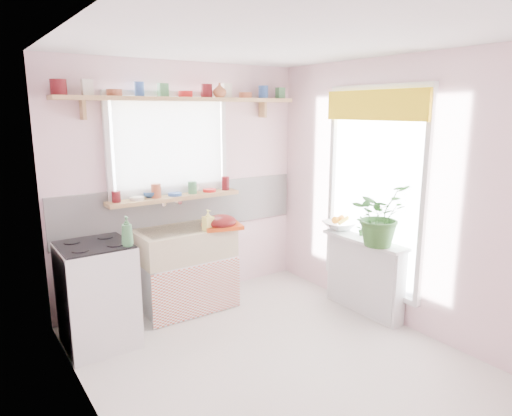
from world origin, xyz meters
TOP-DOWN VIEW (x-y plane):
  - room at (0.66, 0.86)m, footprint 3.20×3.20m
  - sink_unit at (-0.15, 1.29)m, footprint 0.95×0.65m
  - cooker at (-1.10, 1.05)m, footprint 0.58×0.58m
  - radiator_ledge at (1.30, 0.20)m, footprint 0.22×0.95m
  - windowsill at (-0.15, 1.48)m, footprint 1.40×0.22m
  - pine_shelf at (0.00, 1.47)m, footprint 2.52×0.24m
  - shelf_crockery at (-0.00, 1.47)m, footprint 2.47×0.11m
  - sill_crockery at (-0.17, 1.48)m, footprint 1.35×0.11m
  - dish_tray at (0.18, 1.10)m, footprint 0.43×0.37m
  - colander at (0.17, 1.10)m, footprint 0.39×0.39m
  - jade_plant at (1.21, -0.02)m, footprint 0.59×0.53m
  - fruit_bowl at (1.33, 0.60)m, footprint 0.37×0.37m
  - herb_pot at (1.33, 0.30)m, footprint 0.12×0.10m
  - soap_bottle_sink at (0.02, 1.10)m, footprint 0.10×0.10m
  - sill_cup at (0.09, 1.54)m, footprint 0.16×0.16m
  - sill_bowl at (-0.37, 1.54)m, footprint 0.22×0.22m
  - shelf_vase at (0.36, 1.41)m, footprint 0.15×0.15m
  - cooker_bottle at (-0.88, 0.83)m, footprint 0.10×0.10m
  - fruit at (1.34, 0.61)m, footprint 0.20×0.14m

SIDE VIEW (x-z plane):
  - radiator_ledge at x=1.30m, z-range 0.01..0.78m
  - sink_unit at x=-0.15m, z-range -0.13..0.99m
  - cooker at x=-1.10m, z-range 0.00..0.92m
  - fruit_bowl at x=1.33m, z-range 0.78..0.86m
  - dish_tray at x=0.18m, z-range 0.85..0.89m
  - herb_pot at x=1.33m, z-range 0.78..0.97m
  - fruit at x=1.34m, z-range 0.83..0.93m
  - colander at x=0.17m, z-range 0.85..0.99m
  - soap_bottle_sink at x=0.02m, z-range 0.85..1.06m
  - cooker_bottle at x=-0.88m, z-range 0.92..1.17m
  - jade_plant at x=1.21m, z-range 0.77..1.36m
  - windowsill at x=-0.15m, z-range 1.12..1.16m
  - sill_bowl at x=-0.37m, z-range 1.16..1.22m
  - sill_cup at x=0.09m, z-range 1.16..1.26m
  - sill_crockery at x=-0.17m, z-range 1.16..1.28m
  - room at x=0.66m, z-range -0.23..2.97m
  - pine_shelf at x=0.00m, z-range 2.10..2.14m
  - shelf_crockery at x=0.00m, z-range 2.14..2.26m
  - shelf_vase at x=0.36m, z-range 2.14..2.29m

